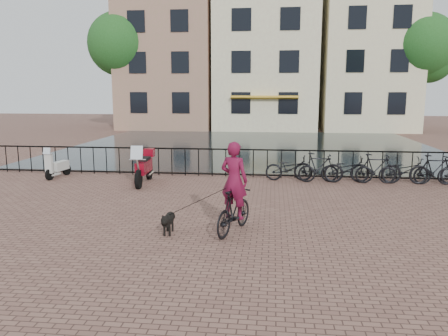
# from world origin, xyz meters

# --- Properties ---
(ground) EXTENTS (100.00, 100.00, 0.00)m
(ground) POSITION_xyz_m (0.00, 0.00, 0.00)
(ground) COLOR brown
(ground) RESTS_ON ground
(canal_water) EXTENTS (20.00, 20.00, 0.00)m
(canal_water) POSITION_xyz_m (0.00, 17.30, 0.00)
(canal_water) COLOR black
(canal_water) RESTS_ON ground
(railing) EXTENTS (20.00, 0.05, 1.02)m
(railing) POSITION_xyz_m (0.00, 8.00, 0.50)
(railing) COLOR black
(railing) RESTS_ON ground
(canal_house_left) EXTENTS (7.50, 9.00, 12.80)m
(canal_house_left) POSITION_xyz_m (-7.50, 30.00, 6.40)
(canal_house_left) COLOR #937555
(canal_house_left) RESTS_ON ground
(canal_house_mid) EXTENTS (8.00, 9.50, 11.80)m
(canal_house_mid) POSITION_xyz_m (0.50, 30.00, 5.90)
(canal_house_mid) COLOR beige
(canal_house_mid) RESTS_ON ground
(canal_house_right) EXTENTS (7.00, 9.00, 13.30)m
(canal_house_right) POSITION_xyz_m (8.50, 30.00, 6.65)
(canal_house_right) COLOR beige
(canal_house_right) RESTS_ON ground
(tree_far_left) EXTENTS (5.04, 5.04, 9.27)m
(tree_far_left) POSITION_xyz_m (-11.00, 27.00, 6.73)
(tree_far_left) COLOR black
(tree_far_left) RESTS_ON ground
(tree_far_right) EXTENTS (4.76, 4.76, 8.76)m
(tree_far_right) POSITION_xyz_m (12.00, 27.00, 6.35)
(tree_far_right) COLOR black
(tree_far_right) RESTS_ON ground
(cyclist) EXTENTS (1.04, 1.79, 2.36)m
(cyclist) POSITION_xyz_m (0.37, 1.65, 0.90)
(cyclist) COLOR black
(cyclist) RESTS_ON ground
(dog) EXTENTS (0.28, 0.76, 0.51)m
(dog) POSITION_xyz_m (-1.04, 1.41, 0.25)
(dog) COLOR black
(dog) RESTS_ON ground
(motorcycle) EXTENTS (0.58, 2.01, 1.42)m
(motorcycle) POSITION_xyz_m (-3.08, 6.41, 0.71)
(motorcycle) COLOR maroon
(motorcycle) RESTS_ON ground
(scooter) EXTENTS (0.55, 1.30, 1.17)m
(scooter) POSITION_xyz_m (-6.47, 7.13, 0.59)
(scooter) COLOR beige
(scooter) RESTS_ON ground
(parked_bike_0) EXTENTS (1.79, 0.86, 0.90)m
(parked_bike_0) POSITION_xyz_m (1.80, 7.40, 0.45)
(parked_bike_0) COLOR black
(parked_bike_0) RESTS_ON ground
(parked_bike_1) EXTENTS (1.72, 0.75, 1.00)m
(parked_bike_1) POSITION_xyz_m (2.75, 7.40, 0.50)
(parked_bike_1) COLOR black
(parked_bike_1) RESTS_ON ground
(parked_bike_2) EXTENTS (1.75, 0.69, 0.90)m
(parked_bike_2) POSITION_xyz_m (3.70, 7.40, 0.45)
(parked_bike_2) COLOR black
(parked_bike_2) RESTS_ON ground
(parked_bike_3) EXTENTS (1.69, 0.57, 1.00)m
(parked_bike_3) POSITION_xyz_m (4.65, 7.40, 0.50)
(parked_bike_3) COLOR black
(parked_bike_3) RESTS_ON ground
(parked_bike_4) EXTENTS (1.73, 0.64, 0.90)m
(parked_bike_4) POSITION_xyz_m (5.60, 7.40, 0.45)
(parked_bike_4) COLOR black
(parked_bike_4) RESTS_ON ground
(parked_bike_5) EXTENTS (1.69, 0.57, 1.00)m
(parked_bike_5) POSITION_xyz_m (6.55, 7.40, 0.50)
(parked_bike_5) COLOR black
(parked_bike_5) RESTS_ON ground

